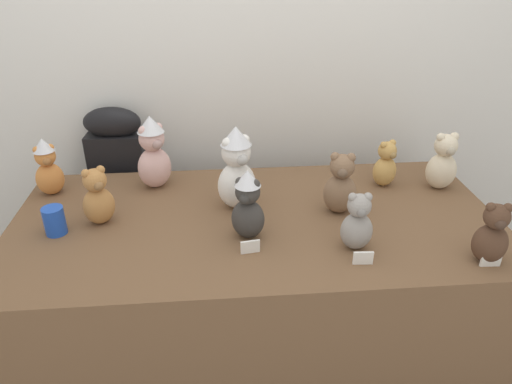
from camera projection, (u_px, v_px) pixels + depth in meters
The scene contains 17 objects.
wall_back at pixel (243, 36), 2.30m from camera, with size 7.00×0.08×2.60m, color white.
display_table at pixel (256, 288), 2.10m from camera, with size 1.96×0.96×0.71m, color brown.
instrument_case at pixel (123, 198), 2.52m from camera, with size 0.29×0.13×1.00m.
teddy_bear_honey at pixel (385, 165), 2.15m from camera, with size 0.14×0.13×0.22m.
teddy_bear_mocha at pixel (341, 185), 1.92m from camera, with size 0.16×0.14×0.26m.
teddy_bear_ash at pixel (357, 223), 1.70m from camera, with size 0.12×0.11×0.23m.
teddy_bear_blush at pixel (153, 153), 2.11m from camera, with size 0.20×0.19×0.34m.
teddy_bear_snow at pixel (237, 169), 1.94m from camera, with size 0.20×0.19×0.36m.
teddy_bear_cocoa at pixel (492, 235), 1.62m from camera, with size 0.14×0.12×0.23m.
teddy_bear_ginger at pixel (48, 167), 2.06m from camera, with size 0.15×0.14×0.26m.
teddy_bear_caramel at pixel (98, 198), 1.85m from camera, with size 0.16×0.15×0.24m.
teddy_bear_charcoal at pixel (248, 205), 1.75m from camera, with size 0.16×0.14×0.28m.
teddy_bear_cream at pixel (443, 163), 2.11m from camera, with size 0.14×0.12×0.26m.
party_cup_blue at pixel (54, 221), 1.81m from camera, with size 0.08×0.08×0.11m, color blue.
name_card_front_left at pixel (363, 258), 1.65m from camera, with size 0.07×0.01×0.05m, color white.
name_card_front_middle at pixel (250, 247), 1.71m from camera, with size 0.07×0.01×0.05m, color white.
name_card_front_right at pixel (491, 260), 1.64m from camera, with size 0.07×0.01×0.05m, color white.
Camera 1 is at (-0.15, -1.40, 1.71)m, focal length 33.48 mm.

